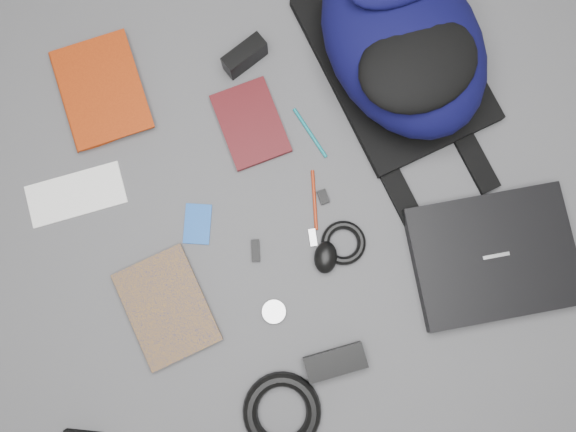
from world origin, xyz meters
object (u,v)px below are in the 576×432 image
object	(u,v)px
mouse	(326,257)
comic_book	(131,324)
backpack	(403,42)
compact_camera	(245,56)
textbook_red	(63,103)
dvd_case	(251,124)
power_brick	(335,362)
laptop	(493,256)

from	to	relation	value
mouse	comic_book	bearing A→B (deg)	-154.94
backpack	compact_camera	world-z (taller)	backpack
textbook_red	dvd_case	world-z (taller)	textbook_red
backpack	textbook_red	bearing A→B (deg)	162.28
backpack	comic_book	bearing A→B (deg)	-159.87
comic_book	power_brick	xyz separation A→B (m)	(0.43, -0.23, 0.01)
laptop	power_brick	xyz separation A→B (m)	(-0.44, -0.11, -0.00)
laptop	textbook_red	world-z (taller)	laptop
laptop	comic_book	distance (m)	0.87
compact_camera	laptop	bearing A→B (deg)	-78.41
backpack	compact_camera	bearing A→B (deg)	154.25
laptop	dvd_case	xyz separation A→B (m)	(-0.45, 0.49, -0.01)
textbook_red	mouse	distance (m)	0.75
backpack	mouse	world-z (taller)	backpack
comic_book	power_brick	distance (m)	0.48
compact_camera	mouse	distance (m)	0.53
textbook_red	dvd_case	bearing A→B (deg)	-24.93
laptop	comic_book	size ratio (longest dim) A/B	1.52
textbook_red	mouse	size ratio (longest dim) A/B	3.47
textbook_red	power_brick	distance (m)	0.91
backpack	power_brick	xyz separation A→B (m)	(-0.38, -0.65, -0.10)
textbook_red	mouse	world-z (taller)	mouse
mouse	laptop	bearing A→B (deg)	6.64
textbook_red	power_brick	size ratio (longest dim) A/B	1.90
mouse	power_brick	xyz separation A→B (m)	(-0.06, -0.24, -0.00)
backpack	comic_book	world-z (taller)	backpack
comic_book	laptop	bearing A→B (deg)	-14.70
compact_camera	mouse	world-z (taller)	compact_camera
comic_book	compact_camera	distance (m)	0.70
textbook_red	power_brick	world-z (taller)	power_brick
laptop	mouse	xyz separation A→B (m)	(-0.38, 0.12, 0.00)
mouse	power_brick	size ratio (longest dim) A/B	0.55
laptop	compact_camera	distance (m)	0.77
dvd_case	compact_camera	bearing A→B (deg)	74.06
laptop	mouse	bearing A→B (deg)	170.00
comic_book	dvd_case	bearing A→B (deg)	35.27
comic_book	dvd_case	xyz separation A→B (m)	(0.41, 0.37, -0.00)
backpack	mouse	size ratio (longest dim) A/B	7.09
backpack	power_brick	bearing A→B (deg)	-127.62
backpack	laptop	size ratio (longest dim) A/B	1.45
laptop	dvd_case	world-z (taller)	laptop
comic_book	compact_camera	xyz separation A→B (m)	(0.45, 0.54, 0.02)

